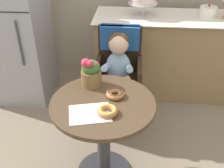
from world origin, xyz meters
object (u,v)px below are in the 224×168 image
object	(u,v)px
seated_child	(118,66)
refrigerator	(13,23)
wicker_chair	(119,62)
donut_front	(107,111)
donut_mid	(115,94)
flower_vase	(91,72)
cafe_table	(103,125)
round_layer_cake	(208,12)

from	to	relation	value
seated_child	refrigerator	xyz separation A→B (m)	(-1.12, 0.51, 0.17)
wicker_chair	donut_front	xyz separation A→B (m)	(-0.02, -0.87, 0.10)
donut_front	donut_mid	xyz separation A→B (m)	(0.03, 0.19, -0.00)
flower_vase	donut_mid	bearing A→B (deg)	-36.22
donut_front	refrigerator	size ratio (longest dim) A/B	0.08
cafe_table	flower_vase	size ratio (longest dim) A/B	3.12
cafe_table	round_layer_cake	world-z (taller)	round_layer_cake
wicker_chair	flower_vase	world-z (taller)	wicker_chair
donut_front	cafe_table	bearing A→B (deg)	109.53
wicker_chair	refrigerator	xyz separation A→B (m)	(-1.12, 0.35, 0.21)
cafe_table	donut_front	distance (m)	0.27
seated_child	flower_vase	world-z (taller)	seated_child
cafe_table	donut_mid	bearing A→B (deg)	41.21
seated_child	round_layer_cake	distance (m)	1.18
cafe_table	round_layer_cake	xyz separation A→B (m)	(0.94, 1.33, 0.44)
round_layer_cake	donut_front	bearing A→B (deg)	-121.77
flower_vase	round_layer_cake	size ratio (longest dim) A/B	1.33
refrigerator	cafe_table	bearing A→B (deg)	-46.33
donut_front	wicker_chair	bearing A→B (deg)	88.57
flower_vase	seated_child	bearing A→B (deg)	65.84
wicker_chair	donut_mid	size ratio (longest dim) A/B	7.48
seated_child	refrigerator	size ratio (longest dim) A/B	0.43
donut_mid	refrigerator	size ratio (longest dim) A/B	0.07
refrigerator	flower_vase	bearing A→B (deg)	-43.48
seated_child	refrigerator	distance (m)	1.24
cafe_table	wicker_chair	size ratio (longest dim) A/B	0.75
seated_child	round_layer_cake	world-z (taller)	round_layer_cake
seated_child	flower_vase	distance (m)	0.45
round_layer_cake	refrigerator	xyz separation A→B (m)	(-1.99, -0.23, -0.10)
donut_front	donut_mid	bearing A→B (deg)	79.86
seated_child	donut_front	bearing A→B (deg)	-91.75
donut_front	round_layer_cake	xyz separation A→B (m)	(0.90, 1.45, 0.21)
cafe_table	refrigerator	world-z (taller)	refrigerator
wicker_chair	seated_child	size ratio (longest dim) A/B	1.31
seated_child	donut_front	xyz separation A→B (m)	(-0.02, -0.72, 0.07)
cafe_table	donut_mid	xyz separation A→B (m)	(0.08, 0.07, 0.23)
wicker_chair	seated_child	world-z (taller)	seated_child
seated_child	flower_vase	size ratio (longest dim) A/B	3.14
donut_front	flower_vase	distance (m)	0.37
cafe_table	donut_mid	size ratio (longest dim) A/B	5.65
round_layer_cake	refrigerator	world-z (taller)	refrigerator
flower_vase	refrigerator	distance (m)	1.30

